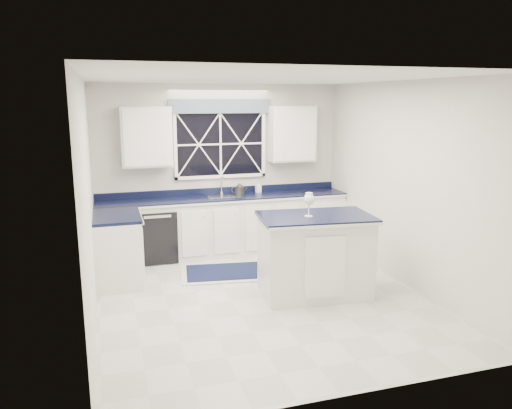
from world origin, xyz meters
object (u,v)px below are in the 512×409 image
object	(u,v)px
faucet	(222,185)
soap_bottle	(258,187)
wine_glass	(309,200)
island	(315,255)
dishwasher	(156,234)
kettle	(240,189)

from	to	relation	value
faucet	soap_bottle	xyz separation A→B (m)	(0.61, -0.02, -0.06)
faucet	wine_glass	xyz separation A→B (m)	(0.57, -2.26, 0.15)
soap_bottle	island	bearing A→B (deg)	-88.33
dishwasher	kettle	bearing A→B (deg)	4.53
dishwasher	faucet	bearing A→B (deg)	10.02
faucet	kettle	bearing A→B (deg)	-17.40
kettle	soap_bottle	xyz separation A→B (m)	(0.34, 0.07, 0.01)
kettle	dishwasher	bearing A→B (deg)	-157.09
kettle	wine_glass	bearing A→B (deg)	-63.91
dishwasher	faucet	distance (m)	1.31
island	soap_bottle	size ratio (longest dim) A/B	7.84
kettle	soap_bottle	world-z (taller)	soap_bottle
dishwasher	island	xyz separation A→B (m)	(1.78, -2.03, 0.11)
dishwasher	wine_glass	world-z (taller)	wine_glass
faucet	soap_bottle	bearing A→B (deg)	-1.61
island	kettle	world-z (taller)	kettle
dishwasher	island	bearing A→B (deg)	-48.83
island	wine_glass	distance (m)	0.73
faucet	kettle	xyz separation A→B (m)	(0.27, -0.09, -0.07)
island	wine_glass	size ratio (longest dim) A/B	4.97
island	soap_bottle	bearing A→B (deg)	97.46
dishwasher	wine_glass	size ratio (longest dim) A/B	2.76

